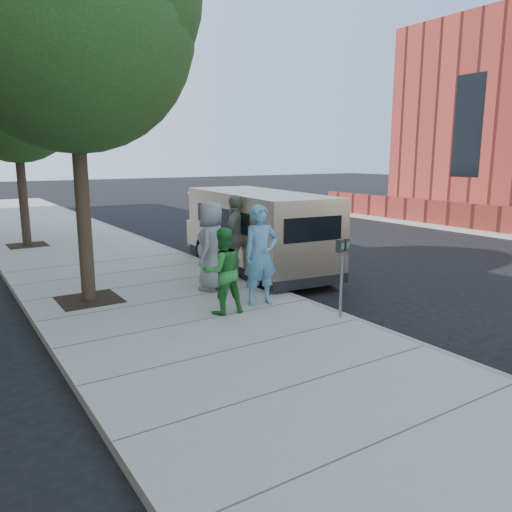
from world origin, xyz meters
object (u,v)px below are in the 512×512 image
at_px(van, 256,230).
at_px(person_gray_shirt, 212,246).
at_px(parking_meter, 342,261).
at_px(person_striped_polo, 236,237).
at_px(tree_far, 15,96).
at_px(tree_near, 73,18).
at_px(person_officer, 261,255).
at_px(person_green_shirt, 223,271).

height_order(van, person_gray_shirt, van).
xyz_separation_m(parking_meter, person_striped_polo, (-0.05, 3.62, -0.05)).
height_order(tree_far, parking_meter, tree_far).
relative_size(tree_near, person_officer, 3.82).
distance_m(parking_meter, van, 4.58).
xyz_separation_m(tree_near, person_green_shirt, (1.84, -2.25, -4.59)).
height_order(tree_near, van, tree_near).
bearing_deg(person_gray_shirt, person_green_shirt, 23.67).
distance_m(person_officer, person_striped_polo, 2.24).
bearing_deg(person_striped_polo, person_gray_shirt, -8.55).
distance_m(tree_near, person_striped_polo, 5.59).
distance_m(van, person_officer, 3.47).
bearing_deg(tree_near, person_green_shirt, -50.83).
bearing_deg(tree_near, tree_far, 90.00).
bearing_deg(tree_near, person_officer, -38.01).
height_order(tree_far, person_green_shirt, tree_far).
xyz_separation_m(tree_far, parking_meter, (3.50, -11.25, -3.68)).
height_order(person_gray_shirt, person_striped_polo, person_striped_polo).
height_order(tree_near, tree_far, tree_near).
distance_m(tree_far, person_green_shirt, 10.76).
xyz_separation_m(tree_near, van, (4.57, 0.81, -4.42)).
height_order(tree_near, person_striped_polo, tree_near).
bearing_deg(person_officer, person_striped_polo, 80.40).
xyz_separation_m(tree_near, person_gray_shirt, (2.48, -0.60, -4.43)).
xyz_separation_m(person_green_shirt, person_striped_polo, (1.62, 2.23, 0.20)).
height_order(tree_far, person_officer, tree_far).
bearing_deg(parking_meter, person_officer, 100.72).
xyz_separation_m(van, person_officer, (-1.82, -2.96, 0.01)).
bearing_deg(tree_near, person_striped_polo, -0.44).
height_order(van, person_green_shirt, van).
xyz_separation_m(person_green_shirt, person_gray_shirt, (0.65, 1.65, 0.16)).
relative_size(parking_meter, person_gray_shirt, 0.75).
distance_m(tree_near, person_green_shirt, 5.43).
bearing_deg(parking_meter, tree_near, 117.86).
distance_m(person_officer, person_gray_shirt, 1.57).
bearing_deg(tree_far, person_green_shirt, -79.44).
bearing_deg(person_green_shirt, person_officer, -167.26).
distance_m(person_green_shirt, person_gray_shirt, 1.78).
bearing_deg(van, person_striped_polo, -136.89).
bearing_deg(tree_far, person_striped_polo, -65.63).
xyz_separation_m(van, person_gray_shirt, (-2.08, -1.41, -0.01)).
bearing_deg(person_officer, tree_far, 114.49).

